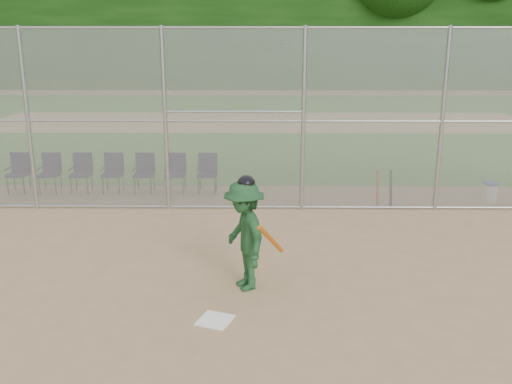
{
  "coord_description": "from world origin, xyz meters",
  "views": [
    {
      "loc": [
        0.11,
        -7.31,
        3.85
      ],
      "look_at": [
        0.0,
        2.5,
        1.1
      ],
      "focal_mm": 40.0,
      "sensor_mm": 36.0,
      "label": 1
    }
  ],
  "objects_px": {
    "batter_at_plate": "(244,235)",
    "water_cooler": "(490,192)",
    "chair_0": "(18,173)",
    "home_plate": "(215,320)"
  },
  "relations": [
    {
      "from": "batter_at_plate",
      "to": "water_cooler",
      "type": "distance_m",
      "value": 7.46
    },
    {
      "from": "water_cooler",
      "to": "batter_at_plate",
      "type": "bearing_deg",
      "value": -139.62
    },
    {
      "from": "batter_at_plate",
      "to": "chair_0",
      "type": "xyz_separation_m",
      "value": [
        -5.8,
        5.48,
        -0.39
      ]
    },
    {
      "from": "batter_at_plate",
      "to": "water_cooler",
      "type": "relative_size",
      "value": 3.98
    },
    {
      "from": "home_plate",
      "to": "water_cooler",
      "type": "xyz_separation_m",
      "value": [
        6.04,
        5.89,
        0.22
      ]
    },
    {
      "from": "home_plate",
      "to": "water_cooler",
      "type": "height_order",
      "value": "water_cooler"
    },
    {
      "from": "water_cooler",
      "to": "chair_0",
      "type": "height_order",
      "value": "chair_0"
    },
    {
      "from": "batter_at_plate",
      "to": "chair_0",
      "type": "distance_m",
      "value": 7.99
    },
    {
      "from": "chair_0",
      "to": "home_plate",
      "type": "bearing_deg",
      "value": -50.44
    },
    {
      "from": "home_plate",
      "to": "chair_0",
      "type": "height_order",
      "value": "chair_0"
    }
  ]
}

